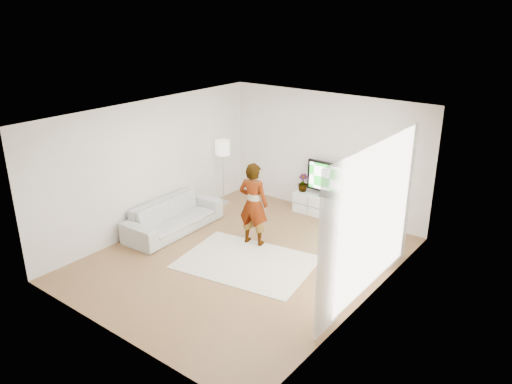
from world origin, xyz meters
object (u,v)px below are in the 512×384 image
Objects in this scene: player at (253,204)px; sofa at (174,216)px; rug at (247,262)px; media_console at (328,207)px; television at (330,179)px; floor_lamp at (223,150)px.

sofa is (-1.74, -0.55, -0.54)m from player.
rug is 1.07× the size of sofa.
player is at bearing -103.87° from media_console.
television is 3.58m from sofa.
television is (-0.00, 0.03, 0.68)m from media_console.
player is at bearing -33.95° from floor_lamp.
player is 1.08× the size of floor_lamp.
rug is 1.19m from player.
media_console is at bearing -114.69° from player.
sofa is 2.12m from floor_lamp.
floor_lamp is at bearing -44.77° from player.
television reaches higher than rug.
sofa is at bearing -130.25° from media_console.
media_console is 1.05× the size of floor_lamp.
rug is 3.37m from floor_lamp.
television is 0.74× the size of floor_lamp.
player is (-0.53, -2.16, -0.04)m from television.
television is at bearing -42.23° from sofa.
floor_lamp is (-2.33, 2.03, 1.34)m from rug.
floor_lamp is (-0.19, 1.86, 1.01)m from sofa.
player is 1.91m from sofa.
sofa is (-2.27, -2.68, 0.10)m from media_console.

